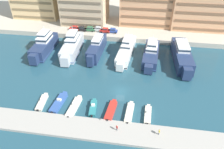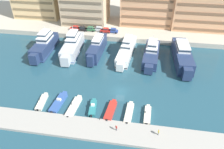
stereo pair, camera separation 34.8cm
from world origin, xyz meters
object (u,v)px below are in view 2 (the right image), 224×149
(pedestrian_mid_deck, at_px, (116,127))
(car_black_left, at_px, (82,28))
(motorboat_red_center, at_px, (111,110))
(car_red_far_left, at_px, (75,28))
(motorboat_teal_center_left, at_px, (93,108))
(motorboat_cream_mid_right, at_px, (147,115))
(yacht_navy_center_right, at_px, (182,55))
(motorboat_blue_left, at_px, (59,102))
(yacht_navy_far_left, at_px, (44,45))
(pedestrian_near_edge, at_px, (159,132))
(motorboat_cream_far_left, at_px, (42,102))
(motorboat_cream_mid_left, at_px, (74,106))
(car_blue_center_right, at_px, (113,30))
(motorboat_cream_center_right, at_px, (129,113))
(yacht_silver_left, at_px, (72,45))
(yacht_white_center_left, at_px, (127,49))
(car_green_mid_left, at_px, (90,29))
(yacht_navy_mid_left, at_px, (97,48))
(yacht_navy_center, at_px, (151,53))
(car_silver_center_left, at_px, (99,29))
(car_red_center, at_px, (106,30))

(pedestrian_mid_deck, bearing_deg, car_black_left, 113.56)
(motorboat_red_center, height_order, car_red_far_left, car_red_far_left)
(motorboat_teal_center_left, relative_size, motorboat_cream_mid_right, 0.93)
(yacht_navy_center_right, xyz_separation_m, motorboat_blue_left, (-33.52, -26.34, -2.00))
(yacht_navy_far_left, xyz_separation_m, pedestrian_near_edge, (40.02, -32.51, -1.09))
(motorboat_cream_far_left, xyz_separation_m, motorboat_cream_mid_left, (8.80, -0.38, -0.00))
(motorboat_teal_center_left, height_order, car_blue_center_right, car_blue_center_right)
(motorboat_blue_left, relative_size, motorboat_cream_center_right, 1.08)
(car_red_far_left, bearing_deg, yacht_navy_center_right, -20.33)
(yacht_silver_left, bearing_deg, yacht_white_center_left, 2.47)
(yacht_silver_left, distance_m, car_black_left, 14.35)
(yacht_silver_left, height_order, pedestrian_mid_deck, yacht_silver_left)
(car_green_mid_left, height_order, pedestrian_near_edge, car_green_mid_left)
(yacht_navy_far_left, relative_size, yacht_silver_left, 0.92)
(yacht_navy_mid_left, bearing_deg, car_black_left, 123.07)
(car_green_mid_left, bearing_deg, motorboat_teal_center_left, -75.58)
(motorboat_cream_far_left, bearing_deg, yacht_navy_center, 44.32)
(yacht_white_center_left, bearing_deg, motorboat_blue_left, -117.64)
(pedestrian_mid_deck, bearing_deg, car_silver_center_left, 106.33)
(yacht_navy_center, relative_size, motorboat_cream_mid_right, 2.94)
(car_black_left, relative_size, car_blue_center_right, 0.99)
(motorboat_cream_mid_left, xyz_separation_m, pedestrian_mid_deck, (11.80, -6.15, 1.23))
(motorboat_teal_center_left, bearing_deg, car_green_mid_left, 104.42)
(car_blue_center_right, bearing_deg, pedestrian_mid_deck, -80.30)
(car_red_center, bearing_deg, pedestrian_near_edge, -66.90)
(motorboat_red_center, bearing_deg, motorboat_cream_mid_left, 179.65)
(motorboat_blue_left, relative_size, car_blue_center_right, 2.00)
(motorboat_cream_mid_left, height_order, car_green_mid_left, car_green_mid_left)
(motorboat_blue_left, distance_m, car_red_far_left, 42.57)
(motorboat_teal_center_left, bearing_deg, yacht_navy_far_left, 132.07)
(motorboat_red_center, relative_size, car_black_left, 1.85)
(car_red_far_left, xyz_separation_m, car_green_mid_left, (6.34, 0.21, 0.00))
(yacht_white_center_left, bearing_deg, yacht_silver_left, -177.53)
(motorboat_cream_center_right, bearing_deg, car_red_center, 107.82)
(motorboat_cream_mid_left, relative_size, car_black_left, 2.04)
(motorboat_cream_mid_right, xyz_separation_m, car_silver_center_left, (-21.29, 43.24, 2.42))
(car_red_far_left, height_order, pedestrian_near_edge, car_red_far_left)
(motorboat_cream_far_left, relative_size, motorboat_teal_center_left, 1.09)
(motorboat_red_center, distance_m, pedestrian_mid_deck, 6.59)
(car_red_far_left, relative_size, car_black_left, 1.02)
(motorboat_cream_center_right, bearing_deg, yacht_white_center_left, 97.32)
(car_red_center, xyz_separation_m, pedestrian_near_edge, (20.63, -48.36, -1.26))
(motorboat_cream_mid_left, relative_size, motorboat_red_center, 1.10)
(yacht_navy_far_left, bearing_deg, motorboat_cream_center_right, -38.93)
(yacht_navy_mid_left, relative_size, pedestrian_near_edge, 12.03)
(pedestrian_near_edge, bearing_deg, motorboat_cream_center_right, 140.17)
(yacht_navy_far_left, bearing_deg, motorboat_cream_far_left, -68.84)
(car_red_center, xyz_separation_m, pedestrian_mid_deck, (11.36, -48.60, -1.25))
(motorboat_cream_far_left, relative_size, car_silver_center_left, 1.64)
(motorboat_blue_left, bearing_deg, yacht_navy_mid_left, 80.84)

